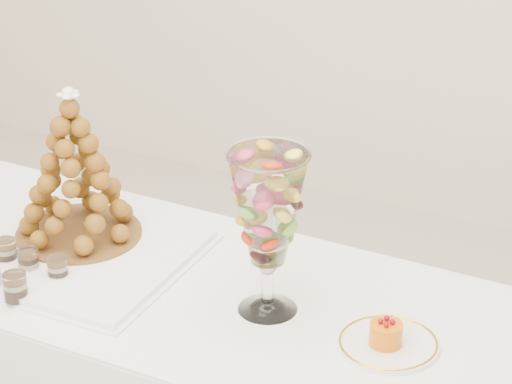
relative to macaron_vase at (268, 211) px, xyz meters
The scene contains 9 objects.
lace_tray 0.64m from the macaron_vase, behind, with size 0.66×0.50×0.02m, color white.
macaron_vase is the anchor object (origin of this frame).
cake_plate 0.39m from the macaron_vase, ahead, with size 0.23×0.23×0.01m, color white.
verrine_a 0.70m from the macaron_vase, behind, with size 0.05×0.05×0.07m, color white.
verrine_b 0.63m from the macaron_vase, 169.72° to the right, with size 0.05×0.05×0.07m, color white.
verrine_c 0.56m from the macaron_vase, 168.15° to the right, with size 0.05×0.05×0.07m, color white.
verrine_e 0.62m from the macaron_vase, 157.46° to the right, with size 0.06×0.06×0.08m, color white.
croquembouche 0.57m from the macaron_vase, behind, with size 0.32×0.32×0.40m.
mousse_cake 0.37m from the macaron_vase, ahead, with size 0.07×0.07×0.06m.
Camera 1 is at (1.17, -2.02, 2.17)m, focal length 85.00 mm.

